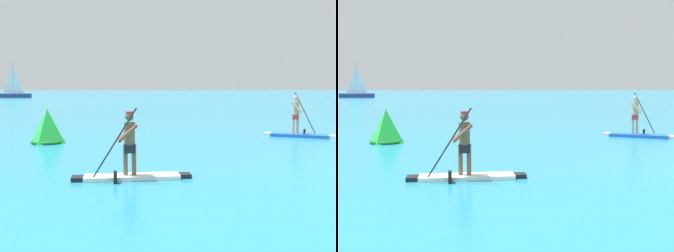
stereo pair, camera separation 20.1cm
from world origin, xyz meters
The scene contains 4 objects.
paddleboarder_near_left centered at (-7.31, 0.19, 0.39)m, with size 2.88×0.83×1.78m.
paddleboarder_mid_center centered at (0.02, 7.90, 0.35)m, with size 2.90×1.81×1.96m.
race_marker_buoy centered at (-10.57, 6.86, 0.60)m, with size 1.35×1.35×1.34m.
sailboat_left_horizon centered at (-29.69, 71.38, 0.82)m, with size 6.43×2.04×6.81m.
Camera 1 is at (-7.23, -9.67, 2.23)m, focal length 44.47 mm.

